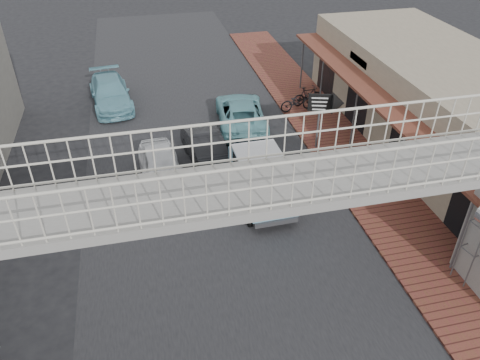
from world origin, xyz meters
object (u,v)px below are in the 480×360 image
angkot_curb (241,113)px  arrow_sign (336,104)px  angkot_van (262,175)px  motorcycle_far (308,96)px  white_hatchback (161,167)px  dark_sedan (207,150)px  angkot_far (110,93)px  motorcycle_near (298,102)px

angkot_curb → arrow_sign: size_ratio=1.80×
angkot_van → motorcycle_far: bearing=57.5°
white_hatchback → dark_sedan: 2.31m
dark_sedan → angkot_far: bearing=112.7°
white_hatchback → motorcycle_far: bearing=29.4°
angkot_van → arrow_sign: bearing=35.6°
dark_sedan → angkot_curb: angkot_curb is taller
white_hatchback → motorcycle_near: white_hatchback is taller
angkot_curb → angkot_van: size_ratio=1.24×
angkot_curb → angkot_far: size_ratio=1.02×
motorcycle_near → arrow_sign: size_ratio=0.70×
angkot_van → motorcycle_far: (4.70, 7.75, -0.61)m
motorcycle_near → angkot_curb: bearing=96.5°
angkot_curb → angkot_van: 6.51m
white_hatchback → angkot_van: (3.65, -2.26, 0.53)m
white_hatchback → dark_sedan: size_ratio=1.01×
dark_sedan → angkot_curb: 3.89m
angkot_far → motorcycle_near: size_ratio=2.52×
arrow_sign → angkot_van: bearing=-126.5°
angkot_far → angkot_van: angkot_van is taller
dark_sedan → angkot_van: size_ratio=1.02×
arrow_sign → motorcycle_near: bearing=110.1°
angkot_curb → angkot_van: (-0.68, -6.45, 0.54)m
dark_sedan → motorcycle_near: size_ratio=2.11×
dark_sedan → angkot_far: 8.17m
angkot_van → motorcycle_far: angkot_van is taller
angkot_van → motorcycle_near: bearing=60.0°
motorcycle_near → motorcycle_far: bearing=-61.2°
angkot_van → arrow_sign: arrow_sign is taller
angkot_far → arrow_sign: arrow_sign is taller
dark_sedan → motorcycle_near: bearing=28.0°
angkot_curb → motorcycle_near: angkot_curb is taller
angkot_van → arrow_sign: size_ratio=1.45×
white_hatchback → angkot_curb: size_ratio=0.83×
white_hatchback → motorcycle_near: 9.07m
white_hatchback → arrow_sign: 8.06m
motorcycle_near → angkot_van: bearing=144.8°
angkot_curb → dark_sedan: bearing=61.2°
motorcycle_near → motorcycle_far: (0.76, 0.54, 0.02)m
angkot_far → motorcycle_far: bearing=-20.8°
angkot_curb → angkot_van: bearing=90.8°
angkot_curb → angkot_far: bearing=-24.8°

